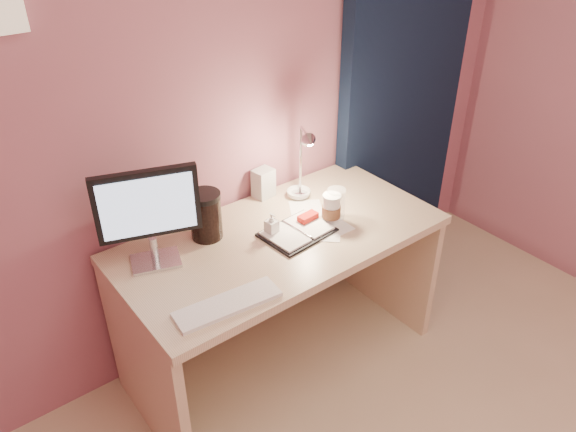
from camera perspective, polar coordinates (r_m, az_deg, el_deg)
room at (r=3.00m, az=10.48°, el=13.57°), size 3.50×3.50×3.50m
desk at (r=2.57m, az=-1.72°, el=-5.38°), size 1.40×0.70×0.73m
monitor at (r=2.15m, az=-14.02°, el=0.65°), size 0.38×0.19×0.41m
keyboard at (r=2.04m, az=-6.14°, el=-8.90°), size 0.40×0.15×0.02m
planner at (r=2.40m, az=1.03°, el=-1.48°), size 0.31×0.24×0.05m
paper_a at (r=2.41m, az=3.66°, el=-1.64°), size 0.20×0.20×0.00m
paper_b at (r=2.44m, az=4.43°, el=-1.10°), size 0.15×0.15×0.00m
paper_c at (r=2.57m, az=1.83°, el=0.78°), size 0.20×0.20×0.00m
coffee_cup at (r=2.45m, az=4.42°, el=0.69°), size 0.08×0.08×0.13m
clear_cup at (r=2.48m, az=4.90°, el=1.25°), size 0.08×0.08×0.14m
bowl at (r=2.65m, az=1.10°, el=2.27°), size 0.15×0.15×0.04m
lotion_bottle at (r=2.36m, az=-1.67°, el=-0.87°), size 0.05×0.06×0.11m
dark_jar at (r=2.35m, az=-8.35°, el=-0.16°), size 0.13×0.13×0.19m
product_box at (r=2.64m, az=-2.51°, el=3.36°), size 0.10×0.09×0.14m
desk_lamp at (r=2.55m, az=3.14°, el=6.32°), size 0.14×0.22×0.36m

